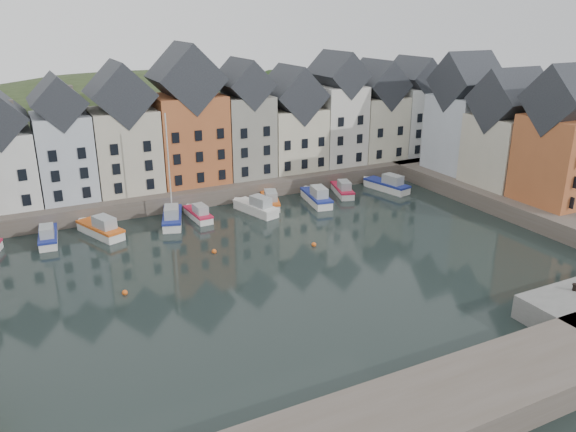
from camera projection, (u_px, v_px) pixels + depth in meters
ground at (284, 276)px, 52.30m from camera, size 260.00×260.00×0.00m
far_quay at (187, 184)px, 77.14m from camera, size 90.00×16.00×2.00m
right_quay at (538, 201)px, 70.14m from camera, size 14.00×54.00×2.00m
hillside at (152, 245)px, 105.44m from camera, size 153.60×70.40×64.00m
far_terrace at (212, 127)px, 74.14m from camera, size 72.37×8.16×17.78m
right_terrace at (509, 131)px, 71.28m from camera, size 8.30×24.25×16.36m
mooring_buoys at (223, 261)px, 55.03m from camera, size 20.50×5.50×0.50m
boat_b at (48, 237)px, 59.67m from camera, size 2.40×6.11×2.29m
boat_c at (101, 229)px, 61.50m from camera, size 4.44×7.04×2.59m
boat_d at (172, 217)px, 64.91m from camera, size 4.02×7.09×12.95m
boat_e at (199, 214)px, 66.52m from camera, size 2.06×5.64×2.13m
boat_f at (257, 207)px, 68.41m from camera, size 3.77×6.87×2.52m
boat_g at (270, 201)px, 71.05m from camera, size 3.85×6.54×2.40m
boat_h at (317, 197)px, 72.00m from camera, size 3.25×7.12×2.64m
boat_i at (343, 190)px, 75.46m from camera, size 3.49×6.26×2.30m
boat_j at (388, 185)px, 77.18m from camera, size 3.58×7.11×2.62m
mooring_bollard at (575, 287)px, 45.15m from camera, size 0.48×0.48×0.56m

